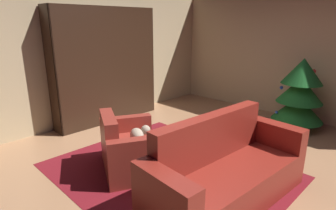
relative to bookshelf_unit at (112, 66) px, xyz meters
name	(u,v)px	position (x,y,z in m)	size (l,w,h in m)	color
ground_plane	(192,162)	(2.38, -0.32, -1.11)	(7.30, 7.30, 0.00)	#9C6F4C
wall_back	(289,56)	(2.38, 2.75, 0.16)	(5.35, 0.06, 2.55)	tan
wall_left	(90,58)	(-0.26, -0.32, 0.16)	(0.06, 6.20, 2.55)	tan
area_rug	(168,171)	(2.32, -0.74, -1.11)	(2.96, 2.47, 0.01)	maroon
bookshelf_unit	(112,66)	(0.00, 0.00, 0.00)	(0.38, 2.19, 2.23)	black
armchair_red	(130,149)	(1.91, -1.07, -0.82)	(1.22, 1.11, 0.80)	maroon
couch_red	(226,174)	(3.22, -0.74, -0.79)	(0.89, 2.10, 0.96)	maroon
coffee_table	(180,149)	(2.52, -0.71, -0.73)	(0.68, 0.68, 0.42)	black
book_stack_on_table	(181,142)	(2.51, -0.70, -0.64)	(0.23, 0.16, 0.09)	gray
bottle_on_table	(195,138)	(2.65, -0.58, -0.58)	(0.06, 0.06, 0.27)	navy
decorated_tree	(300,93)	(2.90, 2.14, -0.43)	(0.92, 0.92, 1.33)	brown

